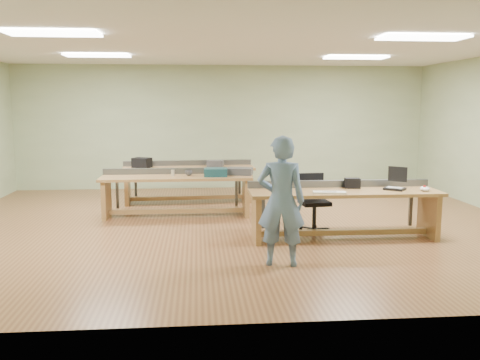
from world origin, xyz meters
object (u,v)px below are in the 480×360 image
(person, at_px, (281,201))
(task_chair, at_px, (313,210))
(workbench_front, at_px, (343,203))
(parts_bin_grey, at_px, (240,171))
(workbench_back, at_px, (189,176))
(workbench_mid, at_px, (177,186))
(camera_bag, at_px, (352,183))
(parts_bin_teal, at_px, (216,172))
(laptop_base, at_px, (395,189))
(drinks_can, at_px, (173,173))
(mug, at_px, (189,173))

(person, bearing_deg, task_chair, -105.28)
(workbench_front, xyz_separation_m, parts_bin_grey, (-1.44, 1.89, 0.26))
(workbench_back, bearing_deg, workbench_mid, -101.42)
(camera_bag, bearing_deg, workbench_front, -130.40)
(workbench_front, relative_size, parts_bin_teal, 6.99)
(workbench_back, bearing_deg, laptop_base, -47.92)
(parts_bin_teal, bearing_deg, task_chair, -39.35)
(parts_bin_teal, height_order, drinks_can, parts_bin_teal)
(workbench_back, distance_m, task_chair, 3.41)
(workbench_mid, distance_m, laptop_base, 3.89)
(workbench_back, height_order, mug, workbench_back)
(workbench_front, height_order, parts_bin_teal, parts_bin_teal)
(laptop_base, xyz_separation_m, parts_bin_teal, (-2.69, 1.75, 0.06))
(laptop_base, height_order, mug, mug)
(workbench_front, xyz_separation_m, workbench_back, (-2.42, 3.17, -0.00))
(mug, bearing_deg, task_chair, -34.14)
(camera_bag, relative_size, mug, 1.84)
(laptop_base, bearing_deg, parts_bin_grey, 178.08)
(camera_bag, distance_m, parts_bin_teal, 2.60)
(parts_bin_grey, distance_m, drinks_can, 1.24)
(workbench_mid, relative_size, workbench_back, 0.99)
(workbench_front, relative_size, mug, 22.94)
(workbench_back, height_order, person, person)
(laptop_base, bearing_deg, workbench_back, 173.79)
(laptop_base, height_order, drinks_can, drinks_can)
(drinks_can, bearing_deg, parts_bin_teal, -6.85)
(workbench_back, relative_size, camera_bag, 11.91)
(workbench_mid, height_order, task_chair, task_chair)
(workbench_back, relative_size, mug, 21.92)
(workbench_front, bearing_deg, task_chair, 128.46)
(parts_bin_teal, height_order, parts_bin_grey, parts_bin_teal)
(task_chair, distance_m, parts_bin_teal, 2.05)
(parts_bin_grey, bearing_deg, workbench_back, 127.25)
(workbench_mid, relative_size, parts_bin_grey, 5.86)
(person, relative_size, drinks_can, 14.58)
(laptop_base, xyz_separation_m, task_chair, (-1.15, 0.49, -0.42))
(laptop_base, relative_size, mug, 2.32)
(parts_bin_grey, xyz_separation_m, drinks_can, (-1.24, -0.07, -0.01))
(task_chair, height_order, drinks_can, task_chair)
(mug, bearing_deg, laptop_base, -30.40)
(parts_bin_teal, bearing_deg, parts_bin_grey, 19.91)
(workbench_front, height_order, mug, workbench_front)
(workbench_front, height_order, parts_bin_grey, parts_bin_grey)
(person, bearing_deg, mug, -58.17)
(mug, bearing_deg, workbench_mid, -174.60)
(workbench_back, distance_m, camera_bag, 3.98)
(person, bearing_deg, parts_bin_grey, -74.82)
(workbench_mid, bearing_deg, parts_bin_teal, -7.60)
(workbench_front, xyz_separation_m, mug, (-2.40, 1.84, 0.24))
(laptop_base, distance_m, task_chair, 1.32)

